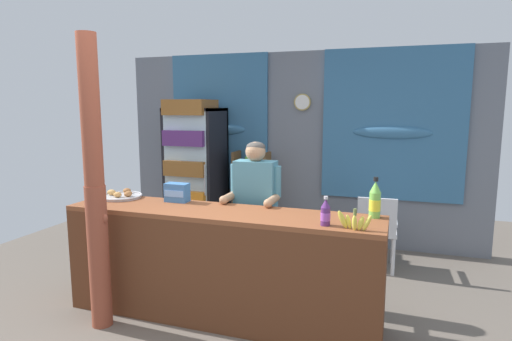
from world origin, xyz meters
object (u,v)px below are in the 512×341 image
Objects in this scene: stall_counter at (215,257)px; pastry_tray at (121,196)px; soda_bottle_grape_soda at (326,213)px; shopkeeper at (255,201)px; drink_fridge at (195,165)px; plastic_lawn_chair at (377,228)px; soda_bottle_lime_soda at (375,200)px; timber_post at (95,192)px; bottle_shelf_rack at (252,195)px; banana_bunch at (354,222)px; snack_box_biscuit at (177,192)px.

pastry_tray is (-1.12, 0.27, 0.40)m from stall_counter.
shopkeeper is at bearing 139.84° from soda_bottle_grape_soda.
drink_fridge is 8.68× the size of soda_bottle_grape_soda.
stall_counter is 2.08m from plastic_lawn_chair.
soda_bottle_lime_soda reaches higher than plastic_lawn_chair.
soda_bottle_grape_soda is (0.93, -0.05, 0.47)m from stall_counter.
timber_post is 2.26m from soda_bottle_lime_soda.
bottle_shelf_rack is 3.04× the size of pastry_tray.
bottle_shelf_rack is 4.63× the size of banana_bunch.
stall_counter is at bearing -30.07° from snack_box_biscuit.
soda_bottle_grape_soda is at bearing -3.15° from stall_counter.
shopkeeper is at bearing 42.01° from timber_post.
soda_bottle_grape_soda reaches higher than plastic_lawn_chair.
snack_box_biscuit is at bearing -155.22° from shopkeeper.
plastic_lawn_chair is 2.29m from snack_box_biscuit.
plastic_lawn_chair is 1.84m from soda_bottle_grape_soda.
timber_post is 1.25× the size of drink_fridge.
soda_bottle_lime_soda is at bearing -15.28° from shopkeeper.
plastic_lawn_chair is at bearing 30.82° from pastry_tray.
soda_bottle_lime_soda is 0.49m from soda_bottle_grape_soda.
drink_fridge reaches higher than bottle_shelf_rack.
snack_box_biscuit reaches higher than banana_bunch.
drink_fridge is 7.24× the size of banana_bunch.
drink_fridge is 1.73m from pastry_tray.
drink_fridge reaches higher than pastry_tray.
soda_bottle_lime_soda is at bearing 0.09° from snack_box_biscuit.
drink_fridge is at bearing 145.31° from soda_bottle_lime_soda.
timber_post is 0.68m from pastry_tray.
soda_bottle_lime_soda is 1.78m from snack_box_biscuit.
drink_fridge reaches higher than plastic_lawn_chair.
soda_bottle_lime_soda is (0.03, -1.38, 0.61)m from plastic_lawn_chair.
drink_fridge is 3.14m from banana_bunch.
bottle_shelf_rack reaches higher than soda_bottle_grape_soda.
snack_box_biscuit is at bearing -141.69° from plastic_lawn_chair.
snack_box_biscuit is 0.61m from pastry_tray.
timber_post is at bearing -99.96° from bottle_shelf_rack.
snack_box_biscuit is at bearing 166.37° from soda_bottle_grape_soda.
banana_bunch is (1.60, -2.32, 0.38)m from bottle_shelf_rack.
stall_counter is at bearing -103.75° from shopkeeper.
timber_post is 2.66m from bottle_shelf_rack.
bottle_shelf_rack is at bearing 124.57° from banana_bunch.
timber_post is (-0.91, -0.34, 0.57)m from stall_counter.
soda_bottle_lime_soda is 1.48× the size of soda_bottle_grape_soda.
plastic_lawn_chair is 3.86× the size of soda_bottle_grape_soda.
soda_bottle_grape_soda is at bearing -133.49° from soda_bottle_lime_soda.
soda_bottle_grape_soda is 0.83× the size of banana_bunch.
shopkeeper is 4.63× the size of soda_bottle_lime_soda.
stall_counter is 10.31× the size of banana_bunch.
soda_bottle_lime_soda is at bearing 0.65° from pastry_tray.
plastic_lawn_chair is at bearing -7.70° from drink_fridge.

